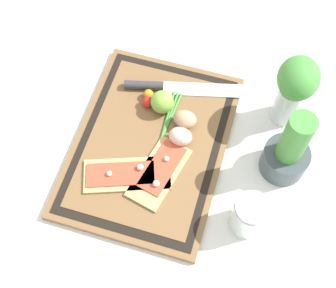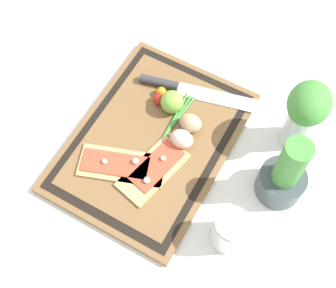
# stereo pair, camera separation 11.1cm
# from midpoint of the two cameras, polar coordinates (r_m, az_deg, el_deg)

# --- Properties ---
(ground_plane) EXTENTS (6.00, 6.00, 0.00)m
(ground_plane) POSITION_cam_midpoint_polar(r_m,az_deg,el_deg) (1.15, -4.89, -0.55)
(ground_plane) COLOR white
(cutting_board) EXTENTS (0.50, 0.36, 0.02)m
(cutting_board) POSITION_cam_midpoint_polar(r_m,az_deg,el_deg) (1.14, -4.93, -0.33)
(cutting_board) COLOR brown
(cutting_board) RESTS_ON ground_plane
(pizza_slice_near) EXTENTS (0.15, 0.22, 0.02)m
(pizza_slice_near) POSITION_cam_midpoint_polar(r_m,az_deg,el_deg) (1.10, -8.05, -3.97)
(pizza_slice_near) COLOR tan
(pizza_slice_near) RESTS_ON cutting_board
(pizza_slice_far) EXTENTS (0.19, 0.12, 0.02)m
(pizza_slice_far) POSITION_cam_midpoint_polar(r_m,az_deg,el_deg) (1.09, -3.91, -3.67)
(pizza_slice_far) COLOR tan
(pizza_slice_far) RESTS_ON cutting_board
(knife) EXTENTS (0.10, 0.31, 0.02)m
(knife) POSITION_cam_midpoint_polar(r_m,az_deg,el_deg) (1.20, -3.01, 6.74)
(knife) COLOR silver
(knife) RESTS_ON cutting_board
(egg_brown) EXTENTS (0.05, 0.06, 0.05)m
(egg_brown) POSITION_cam_midpoint_polar(r_m,az_deg,el_deg) (1.13, -0.68, 2.76)
(egg_brown) COLOR tan
(egg_brown) RESTS_ON cutting_board
(egg_pink) EXTENTS (0.05, 0.06, 0.05)m
(egg_pink) POSITION_cam_midpoint_polar(r_m,az_deg,el_deg) (1.11, -1.32, 0.66)
(egg_pink) COLOR beige
(egg_pink) RESTS_ON cutting_board
(lime) EXTENTS (0.06, 0.06, 0.06)m
(lime) POSITION_cam_midpoint_polar(r_m,az_deg,el_deg) (1.15, -3.26, 4.82)
(lime) COLOR #7FB742
(lime) RESTS_ON cutting_board
(cherry_tomato_red) EXTENTS (0.03, 0.03, 0.03)m
(cherry_tomato_red) POSITION_cam_midpoint_polar(r_m,az_deg,el_deg) (1.17, -5.18, 4.90)
(cherry_tomato_red) COLOR red
(cherry_tomato_red) RESTS_ON cutting_board
(cherry_tomato_yellow) EXTENTS (0.03, 0.03, 0.03)m
(cherry_tomato_yellow) POSITION_cam_midpoint_polar(r_m,az_deg,el_deg) (1.19, -5.08, 5.81)
(cherry_tomato_yellow) COLOR orange
(cherry_tomato_yellow) RESTS_ON cutting_board
(scallion_bunch) EXTENTS (0.27, 0.03, 0.01)m
(scallion_bunch) POSITION_cam_midpoint_polar(r_m,az_deg,el_deg) (1.13, -3.53, 0.58)
(scallion_bunch) COLOR #47933D
(scallion_bunch) RESTS_ON cutting_board
(herb_pot) EXTENTS (0.11, 0.11, 0.22)m
(herb_pot) POSITION_cam_midpoint_polar(r_m,az_deg,el_deg) (1.08, 11.63, -1.32)
(herb_pot) COLOR #3D474C
(herb_pot) RESTS_ON ground_plane
(sauce_jar) EXTENTS (0.08, 0.08, 0.11)m
(sauce_jar) POSITION_cam_midpoint_polar(r_m,az_deg,el_deg) (1.04, 6.77, -9.04)
(sauce_jar) COLOR silver
(sauce_jar) RESTS_ON ground_plane
(herb_glass) EXTENTS (0.11, 0.10, 0.21)m
(herb_glass) POSITION_cam_midpoint_polar(r_m,az_deg,el_deg) (1.11, 12.44, 6.47)
(herb_glass) COLOR silver
(herb_glass) RESTS_ON ground_plane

